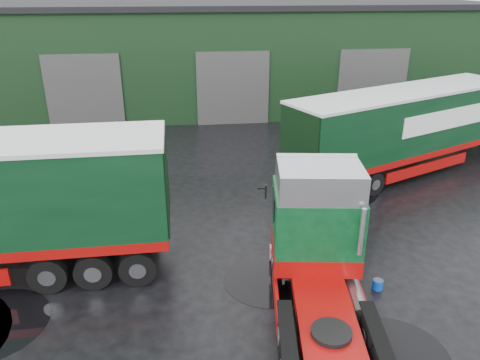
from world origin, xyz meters
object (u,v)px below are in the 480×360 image
warehouse (223,52)px  hero_tractor (324,259)px  lorry_right (402,133)px  wash_bucket (378,284)px  tree_back_b (305,27)px  tree_back_a (116,17)px

warehouse → hero_tractor: bearing=-89.4°
lorry_right → wash_bucket: size_ratio=48.89×
warehouse → tree_back_b: tree_back_b is taller
warehouse → tree_back_b: bearing=51.3°
tree_back_a → hero_tractor: bearing=-76.0°
wash_bucket → tree_back_b: bearing=79.6°
lorry_right → wash_bucket: (-3.86, -7.52, -1.67)m
warehouse → lorry_right: warehouse is taller
lorry_right → tree_back_b: bearing=151.3°
tree_back_a → warehouse: bearing=-51.3°
tree_back_a → tree_back_b: bearing=0.0°
tree_back_b → hero_tractor: bearing=-103.2°
tree_back_b → wash_bucket: bearing=-100.4°
lorry_right → tree_back_a: (-14.00, 24.40, 2.95)m
warehouse → wash_bucket: bearing=-84.4°
lorry_right → tree_back_a: bearing=-174.1°
hero_tractor → tree_back_a: size_ratio=0.59×
warehouse → lorry_right: (6.00, -14.40, -1.36)m
tree_back_a → lorry_right: bearing=-60.2°
lorry_right → tree_back_b: 24.56m
hero_tractor → lorry_right: size_ratio=0.41×
lorry_right → wash_bucket: 8.62m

